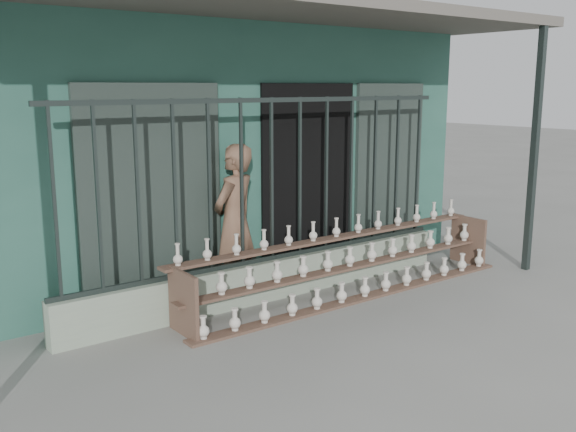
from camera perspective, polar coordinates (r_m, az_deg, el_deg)
ground at (r=6.41m, az=5.45°, el=-10.24°), size 60.00×60.00×0.00m
workshop_building at (r=9.54m, az=-11.77°, el=6.76°), size 7.40×6.60×3.21m
parapet_wall at (r=7.29m, az=-1.42°, el=-5.60°), size 5.00×0.20×0.45m
security_fence at (r=7.04m, az=-1.47°, el=3.17°), size 5.00×0.04×1.80m
shelf_rack at (r=7.44m, az=5.61°, el=-4.20°), size 4.50×0.68×0.85m
elderly_woman at (r=7.19m, az=-4.75°, el=-0.53°), size 0.76×0.65×1.75m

